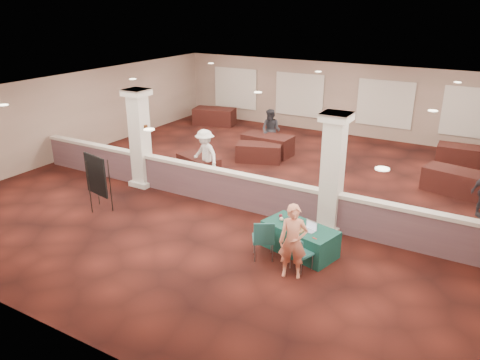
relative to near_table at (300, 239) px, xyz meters
The scene contains 32 objects.
ground 4.12m from the near_table, 133.02° to the left, with size 16.00×16.00×0.00m, color #421610.
wall_back 11.42m from the near_table, 104.28° to the left, with size 16.00×0.04×3.20m, color #866E5D.
wall_front 5.87m from the near_table, 119.24° to the right, with size 16.00×0.04×3.20m, color #866E5D.
wall_left 11.28m from the near_table, 164.48° to the left, with size 0.04×16.00×3.20m, color #866E5D.
ceiling 5.00m from the near_table, 133.02° to the left, with size 16.00×16.00×0.02m, color silver.
partition_wall 3.18m from the near_table, 151.82° to the left, with size 15.60×0.28×1.10m.
column_left 6.60m from the near_table, 166.61° to the left, with size 0.72×0.72×3.20m.
column_right 1.99m from the near_table, 82.38° to the left, with size 0.72×0.72×3.20m.
sconce_left 6.95m from the near_table, 167.16° to the left, with size 0.12×0.12×0.18m.
sconce_right 6.42m from the near_table, 166.01° to the left, with size 0.12×0.12×0.18m.
near_table is the anchor object (origin of this frame).
conf_chair_main 0.89m from the near_table, 67.84° to the right, with size 0.56×0.56×0.86m.
conf_chair_side 1.01m from the near_table, 127.65° to the right, with size 0.69×0.69×1.01m.
easel_board 6.16m from the near_table, behind, with size 0.98×0.56×1.68m.
woman 1.24m from the near_table, 75.37° to the right, with size 0.62×0.41×1.73m, color #EE8067.
far_table_front_left 6.24m from the near_table, 148.09° to the left, with size 1.60×0.80×0.65m, color black.
far_table_front_center 6.95m from the near_table, 126.14° to the left, with size 1.69×0.84×0.68m, color black.
far_table_front_right 6.61m from the near_table, 65.22° to the left, with size 1.86×0.93×0.76m, color black.
far_table_back_left 12.85m from the near_table, 132.32° to the left, with size 1.99×0.99×0.81m, color black.
far_table_back_center 7.76m from the near_table, 122.77° to the left, with size 1.95×0.98×0.79m, color black.
far_table_back_right 9.39m from the near_table, 73.33° to the left, with size 1.81×0.90×0.73m, color black.
attendee_a 8.23m from the near_table, 121.56° to the left, with size 0.82×0.46×1.72m, color black.
attendee_b 5.68m from the near_table, 147.99° to the left, with size 1.12×0.51×1.75m, color white.
attendee_d 6.77m from the near_table, 103.89° to the left, with size 0.85×0.46×1.73m, color black.
laptop_base 0.45m from the near_table, 23.81° to the right, with size 0.31×0.22×0.02m, color #B8B8BD.
laptop_screen 0.55m from the near_table, ahead, with size 0.31×0.01×0.21m, color #B8B8BD.
screen_glow 0.53m from the near_table, ahead, with size 0.28×0.00×0.18m, color silver.
knitting 0.43m from the near_table, 93.04° to the right, with size 0.38×0.28×0.03m, color #AA651B.
yarn_cream 0.66m from the near_table, behind, with size 0.10×0.10×0.10m, color #F0E6C5.
yarn_red 0.77m from the near_table, 161.57° to the left, with size 0.09×0.09×0.09m, color maroon.
yarn_grey 0.59m from the near_table, 150.72° to the left, with size 0.10×0.10×0.10m, color #49494E.
scissors 0.75m from the near_table, 37.65° to the right, with size 0.11×0.03×0.01m, color red.
Camera 1 is at (6.61, -12.49, 5.81)m, focal length 35.00 mm.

